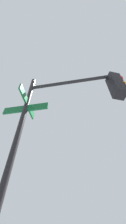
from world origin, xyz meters
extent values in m
cylinder|color=black|center=(-7.24, -6.78, 2.55)|extent=(0.12, 0.12, 5.10)
cylinder|color=black|center=(-6.82, -5.75, 4.70)|extent=(0.91, 2.09, 0.09)
cube|color=black|center=(-6.41, -4.72, 4.25)|extent=(0.28, 0.28, 0.80)
sphere|color=red|center=(-6.35, -4.58, 4.50)|extent=(0.18, 0.18, 0.18)
sphere|color=orange|center=(-6.35, -4.58, 4.25)|extent=(0.18, 0.18, 0.18)
sphere|color=green|center=(-6.35, -4.58, 4.00)|extent=(0.18, 0.18, 0.18)
cube|color=#0F5128|center=(-7.24, -6.78, 3.82)|extent=(0.45, 1.04, 0.20)
cube|color=#0F5128|center=(-7.24, -6.78, 4.04)|extent=(0.94, 0.41, 0.20)
camera|label=1|loc=(-4.81, -6.39, 1.21)|focal=23.33mm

